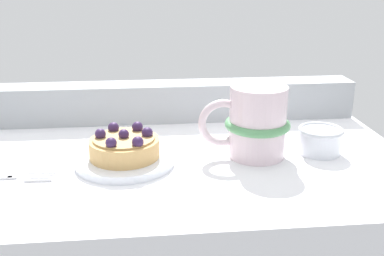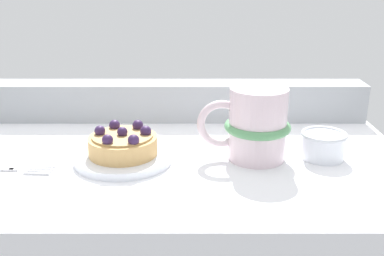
{
  "view_description": "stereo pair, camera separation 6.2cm",
  "coord_description": "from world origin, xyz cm",
  "px_view_note": "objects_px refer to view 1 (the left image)",
  "views": [
    {
      "loc": [
        -3.4,
        -59.96,
        25.38
      ],
      "look_at": [
        2.6,
        -1.34,
        4.72
      ],
      "focal_mm": 42.44,
      "sensor_mm": 36.0,
      "label": 1
    },
    {
      "loc": [
        2.83,
        -60.27,
        25.38
      ],
      "look_at": [
        2.6,
        -1.34,
        4.72
      ],
      "focal_mm": 42.44,
      "sensor_mm": 36.0,
      "label": 2
    }
  ],
  "objects_px": {
    "coffee_mug": "(255,122)",
    "sugar_bowl": "(320,140)",
    "dessert_plate": "(125,160)",
    "raspberry_tart": "(124,146)"
  },
  "relations": [
    {
      "from": "coffee_mug",
      "to": "dessert_plate",
      "type": "bearing_deg",
      "value": -176.62
    },
    {
      "from": "coffee_mug",
      "to": "sugar_bowl",
      "type": "bearing_deg",
      "value": 0.39
    },
    {
      "from": "raspberry_tart",
      "to": "sugar_bowl",
      "type": "bearing_deg",
      "value": 2.32
    },
    {
      "from": "sugar_bowl",
      "to": "raspberry_tart",
      "type": "bearing_deg",
      "value": -177.68
    },
    {
      "from": "dessert_plate",
      "to": "coffee_mug",
      "type": "bearing_deg",
      "value": 3.38
    },
    {
      "from": "dessert_plate",
      "to": "sugar_bowl",
      "type": "relative_size",
      "value": 2.1
    },
    {
      "from": "dessert_plate",
      "to": "raspberry_tart",
      "type": "xyz_separation_m",
      "value": [
        0.0,
        0.0,
        0.02
      ]
    },
    {
      "from": "raspberry_tart",
      "to": "dessert_plate",
      "type": "bearing_deg",
      "value": -142.08
    },
    {
      "from": "dessert_plate",
      "to": "sugar_bowl",
      "type": "distance_m",
      "value": 0.28
    },
    {
      "from": "dessert_plate",
      "to": "sugar_bowl",
      "type": "xyz_separation_m",
      "value": [
        0.28,
        0.01,
        0.02
      ]
    }
  ]
}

